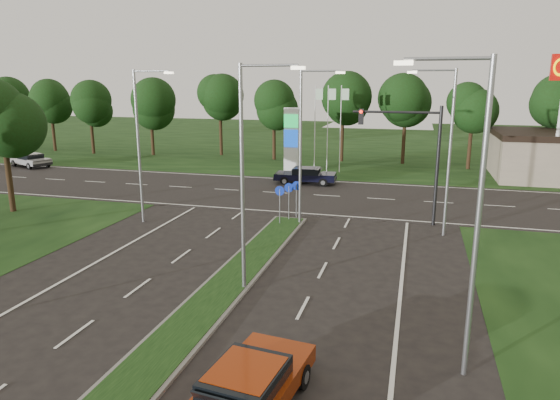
# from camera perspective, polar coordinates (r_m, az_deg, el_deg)

# --- Properties ---
(ground) EXTENTS (160.00, 160.00, 0.00)m
(ground) POSITION_cam_1_polar(r_m,az_deg,el_deg) (16.29, -14.31, -17.81)
(ground) COLOR black
(ground) RESTS_ON ground
(verge_far) EXTENTS (160.00, 50.00, 0.02)m
(verge_far) POSITION_cam_1_polar(r_m,az_deg,el_deg) (67.87, 9.16, 6.17)
(verge_far) COLOR black
(verge_far) RESTS_ON ground
(cross_road) EXTENTS (160.00, 12.00, 0.02)m
(cross_road) POSITION_cam_1_polar(r_m,az_deg,el_deg) (37.62, 3.85, 0.57)
(cross_road) COLOR black
(cross_road) RESTS_ON ground
(median_kerb) EXTENTS (2.00, 26.00, 0.12)m
(median_kerb) POSITION_cam_1_polar(r_m,az_deg,el_deg) (19.39, -8.41, -12.00)
(median_kerb) COLOR slate
(median_kerb) RESTS_ON ground
(streetlight_median_near) EXTENTS (2.53, 0.22, 9.00)m
(streetlight_median_near) POSITION_cam_1_polar(r_m,az_deg,el_deg) (19.30, -3.80, 3.67)
(streetlight_median_near) COLOR gray
(streetlight_median_near) RESTS_ON ground
(streetlight_median_far) EXTENTS (2.53, 0.22, 9.00)m
(streetlight_median_far) POSITION_cam_1_polar(r_m,az_deg,el_deg) (28.84, 2.75, 6.91)
(streetlight_median_far) COLOR gray
(streetlight_median_far) RESTS_ON ground
(streetlight_left_far) EXTENTS (2.53, 0.22, 9.00)m
(streetlight_left_far) POSITION_cam_1_polar(r_m,az_deg,el_deg) (30.45, -15.59, 6.78)
(streetlight_left_far) COLOR gray
(streetlight_left_far) RESTS_ON ground
(streetlight_right_far) EXTENTS (2.53, 0.22, 9.00)m
(streetlight_right_far) POSITION_cam_1_polar(r_m,az_deg,el_deg) (28.19, 18.49, 6.09)
(streetlight_right_far) COLOR gray
(streetlight_right_far) RESTS_ON ground
(streetlight_right_near) EXTENTS (2.53, 0.22, 9.00)m
(streetlight_right_near) POSITION_cam_1_polar(r_m,az_deg,el_deg) (14.42, 21.06, -0.54)
(streetlight_right_near) COLOR gray
(streetlight_right_near) RESTS_ON ground
(traffic_signal) EXTENTS (5.10, 0.42, 7.00)m
(traffic_signal) POSITION_cam_1_polar(r_m,az_deg,el_deg) (30.19, 15.19, 5.93)
(traffic_signal) COLOR black
(traffic_signal) RESTS_ON ground
(median_signs) EXTENTS (1.16, 1.76, 2.38)m
(median_signs) POSITION_cam_1_polar(r_m,az_deg,el_deg) (30.02, 0.98, 0.66)
(median_signs) COLOR gray
(median_signs) RESTS_ON ground
(gas_pylon) EXTENTS (5.80, 1.26, 8.00)m
(gas_pylon) POSITION_cam_1_polar(r_m,az_deg,el_deg) (46.63, 1.58, 7.06)
(gas_pylon) COLOR silver
(gas_pylon) RESTS_ON ground
(tree_left_far) EXTENTS (5.20, 5.20, 8.86)m
(tree_left_far) POSITION_cam_1_polar(r_m,az_deg,el_deg) (36.18, -29.07, 8.21)
(tree_left_far) COLOR black
(tree_left_far) RESTS_ON ground
(treeline_far) EXTENTS (6.00, 6.00, 9.90)m
(treeline_far) POSITION_cam_1_polar(r_m,az_deg,el_deg) (52.41, 7.67, 11.63)
(treeline_far) COLOR black
(treeline_far) RESTS_ON ground
(red_sedan) EXTENTS (2.60, 5.15, 1.36)m
(red_sedan) POSITION_cam_1_polar(r_m,az_deg,el_deg) (13.54, -3.79, -20.75)
(red_sedan) COLOR maroon
(red_sedan) RESTS_ON ground
(navy_sedan) EXTENTS (5.11, 2.37, 1.37)m
(navy_sedan) POSITION_cam_1_polar(r_m,az_deg,el_deg) (41.61, 2.96, 2.86)
(navy_sedan) COLOR black
(navy_sedan) RESTS_ON ground
(far_car_a) EXTENTS (5.08, 3.55, 1.35)m
(far_car_a) POSITION_cam_1_polar(r_m,az_deg,el_deg) (55.80, -26.63, 4.14)
(far_car_a) COLOR #A1A1A1
(far_car_a) RESTS_ON ground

